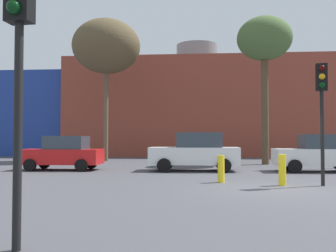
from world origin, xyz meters
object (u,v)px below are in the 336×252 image
object	(u,v)px
bollard_yellow_0	(221,169)
bollard_yellow_1	(282,170)
parked_car_2	(320,153)
bare_tree_1	(106,47)
parked_car_0	(63,153)
traffic_light_near_left	(18,35)
parked_car_1	(195,152)
traffic_light_island	(322,96)
bare_tree_0	(264,41)

from	to	relation	value
bollard_yellow_0	bollard_yellow_1	world-z (taller)	bollard_yellow_1
parked_car_2	bare_tree_1	size ratio (longest dim) A/B	0.40
parked_car_0	traffic_light_near_left	size ratio (longest dim) A/B	0.96
parked_car_2	bollard_yellow_0	size ratio (longest dim) A/B	4.23
parked_car_2	parked_car_1	bearing A→B (deg)	0.00
bollard_yellow_0	traffic_light_near_left	bearing A→B (deg)	-111.21
bare_tree_1	bollard_yellow_0	xyz separation A→B (m)	(7.31, -12.75, -7.63)
traffic_light_island	traffic_light_near_left	bearing A→B (deg)	-29.03
parked_car_2	bollard_yellow_1	size ratio (longest dim) A/B	3.94
bare_tree_1	parked_car_2	bearing A→B (deg)	-33.06
parked_car_1	parked_car_2	world-z (taller)	parked_car_1
parked_car_1	bollard_yellow_1	bearing A→B (deg)	117.55
bollard_yellow_1	bollard_yellow_0	bearing A→B (deg)	159.27
bollard_yellow_1	traffic_light_near_left	bearing A→B (deg)	-124.12
traffic_light_island	bare_tree_0	world-z (taller)	bare_tree_0
bollard_yellow_0	parked_car_1	bearing A→B (deg)	101.01
parked_car_1	bollard_yellow_0	bearing A→B (deg)	101.01
traffic_light_island	bare_tree_0	xyz separation A→B (m)	(0.00, 10.59, 4.58)
bare_tree_1	parked_car_1	bearing A→B (deg)	-51.27
traffic_light_island	bollard_yellow_0	world-z (taller)	traffic_light_island
bare_tree_1	parked_car_0	bearing A→B (deg)	-91.35
parked_car_1	bare_tree_0	size ratio (longest dim) A/B	0.47
traffic_light_near_left	bare_tree_1	xyz separation A→B (m)	(-4.01, 21.26, 5.13)
parked_car_0	parked_car_2	size ratio (longest dim) A/B	0.96
parked_car_0	bollard_yellow_1	world-z (taller)	parked_car_0
bollard_yellow_0	parked_car_0	bearing A→B (deg)	147.32
parked_car_1	bare_tree_0	world-z (taller)	bare_tree_0
parked_car_0	bare_tree_1	bearing A→B (deg)	-91.35
parked_car_0	parked_car_2	distance (m)	12.39
parked_car_1	bare_tree_1	distance (m)	12.47
traffic_light_island	parked_car_0	bearing A→B (deg)	-106.10
bare_tree_0	bare_tree_1	size ratio (longest dim) A/B	0.90
parked_car_2	traffic_light_near_left	distance (m)	15.78
parked_car_1	bollard_yellow_1	distance (m)	6.27
traffic_light_near_left	bare_tree_1	distance (m)	22.23
traffic_light_near_left	parked_car_1	bearing A→B (deg)	175.43
bollard_yellow_1	traffic_light_island	bearing A→B (deg)	-0.16
parked_car_2	bare_tree_1	bearing A→B (deg)	-33.06
bollard_yellow_1	parked_car_1	bearing A→B (deg)	117.55
parked_car_0	parked_car_2	world-z (taller)	parked_car_2
parked_car_0	bare_tree_0	bearing A→B (deg)	-154.92
bare_tree_1	bare_tree_0	bearing A→B (deg)	-15.36
parked_car_0	bollard_yellow_0	distance (m)	8.91
parked_car_1	bare_tree_1	world-z (taller)	bare_tree_1
bare_tree_0	bollard_yellow_1	size ratio (longest dim) A/B	8.80
bare_tree_0	bollard_yellow_0	bearing A→B (deg)	-108.37
bare_tree_0	bollard_yellow_1	world-z (taller)	bare_tree_0
parked_car_0	bollard_yellow_1	distance (m)	10.97
parked_car_1	traffic_light_near_left	distance (m)	13.68
parked_car_1	traffic_light_near_left	world-z (taller)	traffic_light_near_left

